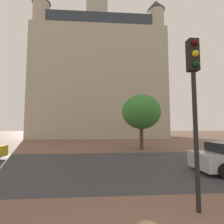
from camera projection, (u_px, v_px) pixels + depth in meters
name	position (u px, v px, depth m)	size (l,w,h in m)	color
ground_plane	(118.00, 160.00, 10.81)	(120.00, 120.00, 0.00)	brown
street_asphalt_strip	(121.00, 165.00, 9.48)	(120.00, 8.34, 0.00)	#38383D
landmark_building	(99.00, 80.00, 35.09)	(24.12, 14.63, 39.34)	#B2A893
traffic_light_pole	(194.00, 89.00, 4.57)	(0.28, 0.34, 4.63)	black
tree_curb_far	(141.00, 112.00, 16.09)	(3.70, 3.70, 5.22)	#4C3823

